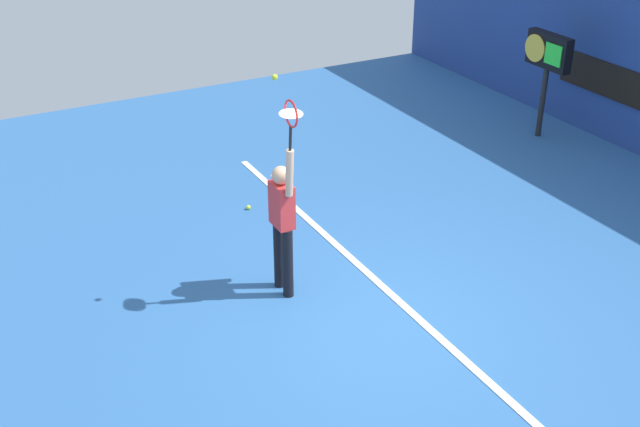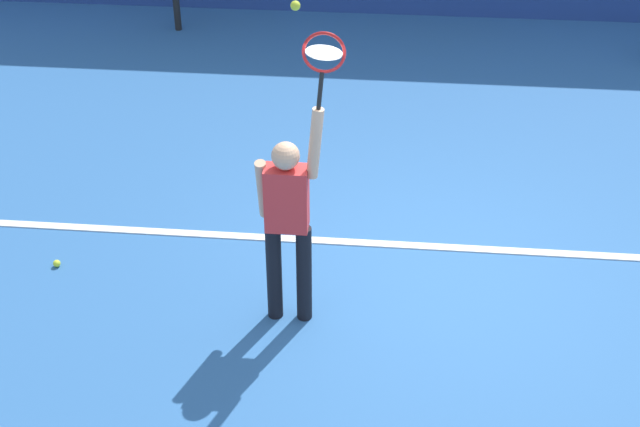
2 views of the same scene
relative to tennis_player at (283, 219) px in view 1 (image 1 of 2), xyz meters
The scene contains 8 objects.
ground_plane 1.68m from the tennis_player, 32.18° to the left, with size 18.00×18.00×0.00m, color #2D609E.
sponsor_banner_portside 7.42m from the tennis_player, 104.52° to the left, with size 2.20×0.03×0.60m, color black.
court_baseline 1.89m from the tennis_player, 44.49° to the left, with size 10.00×0.10×0.01m, color white.
tennis_player is the anchor object (origin of this frame).
tennis_racket 1.41m from the tennis_player, ahead, with size 0.34×0.27×0.61m.
tennis_ball 1.80m from the tennis_player, 44.50° to the right, with size 0.07×0.07×0.07m, color #CCE033.
scoreboard_clock 6.75m from the tennis_player, 111.19° to the left, with size 0.96×0.20×1.87m.
spare_ball 2.48m from the tennis_player, 167.61° to the left, with size 0.07×0.07×0.07m, color #CCE033.
Camera 1 is at (6.51, -4.31, 5.50)m, focal length 45.16 mm.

